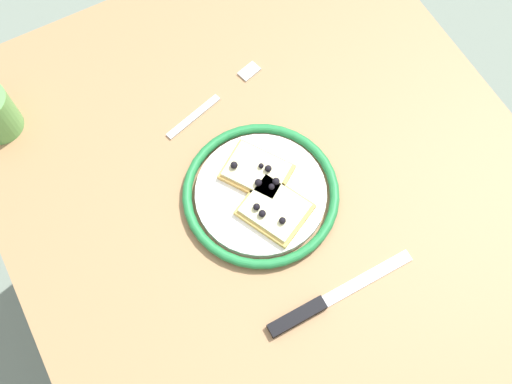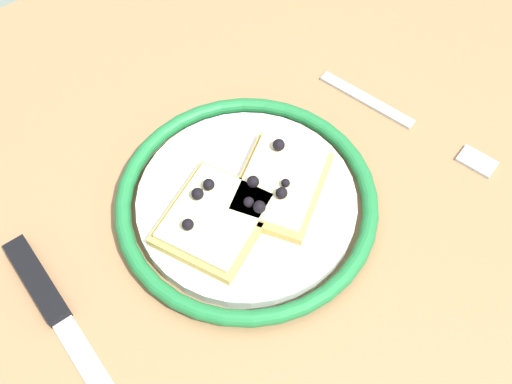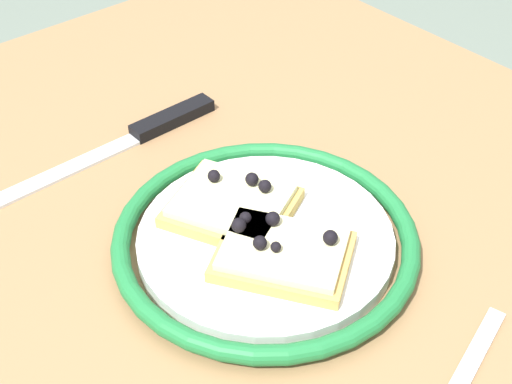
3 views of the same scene
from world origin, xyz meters
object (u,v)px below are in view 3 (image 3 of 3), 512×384
object	(u,v)px
pizza_slice_far	(232,204)
knife	(145,131)
pizza_slice_near	(283,253)
plate	(265,239)
dining_table	(249,346)

from	to	relation	value
pizza_slice_far	knife	distance (m)	0.16
pizza_slice_far	pizza_slice_near	bearing A→B (deg)	174.88
plate	pizza_slice_near	distance (m)	0.03
pizza_slice_near	knife	distance (m)	0.22
knife	dining_table	bearing A→B (deg)	169.44
plate	knife	distance (m)	0.19
dining_table	pizza_slice_near	size ratio (longest dim) A/B	7.48
pizza_slice_far	knife	xyz separation A→B (m)	(0.15, -0.02, -0.02)
dining_table	pizza_slice_far	world-z (taller)	pizza_slice_far
plate	pizza_slice_far	distance (m)	0.04
pizza_slice_far	knife	size ratio (longest dim) A/B	0.51
knife	pizza_slice_near	bearing A→B (deg)	174.25
dining_table	pizza_slice_near	world-z (taller)	pizza_slice_near
dining_table	plate	world-z (taller)	plate
pizza_slice_near	knife	bearing A→B (deg)	-5.75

